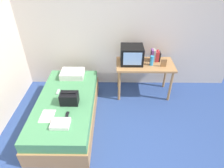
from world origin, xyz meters
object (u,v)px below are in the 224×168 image
Objects in this scene: tv at (132,55)px; pillow at (72,74)px; magazine at (47,116)px; folded_towel at (60,124)px; bed at (67,110)px; remote_dark at (67,115)px; desk at (145,68)px; water_bottle at (152,61)px; picture_frame at (164,63)px; remote_silver at (58,92)px; book_row at (155,56)px; handbag at (69,98)px.

pillow is at bearing -174.14° from tv.
folded_towel reaches higher than magazine.
bed is 0.50m from remote_dark.
desk is 1.48m from pillow.
pillow is (-1.48, -0.09, -0.10)m from desk.
picture_frame is (0.22, -0.06, -0.02)m from water_bottle.
remote_silver is (0.02, 0.62, 0.01)m from magazine.
picture_frame is (0.34, -0.11, 0.17)m from desk.
folded_towel is at bearing -106.62° from remote_dark.
picture_frame is 0.34× the size of pillow.
picture_frame reaches higher than magazine.
pillow is at bearing 179.42° from picture_frame.
bed is 13.89× the size of remote_silver.
folded_towel is at bearing -136.20° from book_row.
handbag is at bearing -138.90° from tv.
tv reaches higher than folded_towel.
water_bottle is 0.70× the size of folded_towel.
tv is at bearing 173.88° from desk.
bed is 2.04m from picture_frame.
tv is at bearing 167.09° from picture_frame.
remote_silver is (-1.37, -0.66, -0.42)m from tv.
water_bottle is 0.23m from picture_frame.
picture_frame reaches higher than handbag.
desk is at bearing -6.12° from tv.
handbag reaches higher than magazine.
pillow is 1.16m from remote_dark.
folded_towel is at bearing -74.06° from remote_silver.
book_row is 1.72× the size of remote_silver.
picture_frame is at bearing 36.93° from folded_towel.
bed is 7.14× the size of folded_towel.
bed is at bearing 138.23° from handbag.
magazine is at bearing -99.75° from pillow.
water_bottle reaches higher than magazine.
water_bottle is at bearing -118.04° from book_row.
water_bottle reaches higher than remote_silver.
book_row reaches higher than magazine.
water_bottle is 1.89m from remote_silver.
remote_silver is at bearing -161.83° from water_bottle.
water_bottle is at bearing 1.45° from pillow.
book_row is 2.37m from magazine.
magazine is at bearing -92.22° from remote_silver.
magazine is (-0.19, -0.42, 0.25)m from bed.
folded_towel is at bearing -35.58° from magazine.
magazine is 1.86× the size of remote_dark.
handbag is at bearing -149.56° from water_bottle.
handbag reaches higher than bed.
tv reaches higher than remote_silver.
remote_silver is (-1.99, -0.52, -0.32)m from picture_frame.
magazine is at bearing -150.45° from picture_frame.
pillow reaches higher than magazine.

